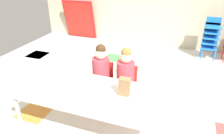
{
  "coord_description": "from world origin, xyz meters",
  "views": [
    {
      "loc": [
        1.0,
        -2.8,
        1.94
      ],
      "look_at": [
        0.22,
        -0.63,
        0.8
      ],
      "focal_mm": 33.1,
      "sensor_mm": 36.0,
      "label": 1
    }
  ],
  "objects_px": {
    "seated_child_middle_seat": "(126,72)",
    "paper_bag_brown": "(125,87)",
    "craft_table": "(92,94)",
    "kid_chair_blue_stack": "(211,36)",
    "donut_powdered_on_plate": "(61,77)",
    "folded_activity_table": "(79,20)",
    "paper_plate_near_edge": "(61,78)",
    "seated_child_near_camera": "(101,68)"
  },
  "relations": [
    {
      "from": "craft_table",
      "to": "seated_child_near_camera",
      "type": "bearing_deg",
      "value": 102.67
    },
    {
      "from": "seated_child_middle_seat",
      "to": "paper_bag_brown",
      "type": "xyz_separation_m",
      "value": [
        0.15,
        -0.56,
        0.1
      ]
    },
    {
      "from": "craft_table",
      "to": "seated_child_middle_seat",
      "type": "relative_size",
      "value": 2.09
    },
    {
      "from": "seated_child_near_camera",
      "to": "folded_activity_table",
      "type": "distance_m",
      "value": 3.18
    },
    {
      "from": "seated_child_near_camera",
      "to": "donut_powdered_on_plate",
      "type": "height_order",
      "value": "seated_child_near_camera"
    },
    {
      "from": "kid_chair_blue_stack",
      "to": "paper_plate_near_edge",
      "type": "relative_size",
      "value": 5.11
    },
    {
      "from": "kid_chair_blue_stack",
      "to": "donut_powdered_on_plate",
      "type": "xyz_separation_m",
      "value": [
        -2.06,
        -2.83,
        0.05
      ]
    },
    {
      "from": "craft_table",
      "to": "donut_powdered_on_plate",
      "type": "distance_m",
      "value": 0.56
    },
    {
      "from": "seated_child_middle_seat",
      "to": "donut_powdered_on_plate",
      "type": "bearing_deg",
      "value": -148.18
    },
    {
      "from": "seated_child_middle_seat",
      "to": "paper_bag_brown",
      "type": "bearing_deg",
      "value": -74.88
    },
    {
      "from": "seated_child_middle_seat",
      "to": "craft_table",
      "type": "bearing_deg",
      "value": -110.54
    },
    {
      "from": "craft_table",
      "to": "kid_chair_blue_stack",
      "type": "distance_m",
      "value": 3.36
    },
    {
      "from": "folded_activity_table",
      "to": "paper_bag_brown",
      "type": "distance_m",
      "value": 3.95
    },
    {
      "from": "craft_table",
      "to": "paper_bag_brown",
      "type": "distance_m",
      "value": 0.43
    },
    {
      "from": "kid_chair_blue_stack",
      "to": "folded_activity_table",
      "type": "height_order",
      "value": "folded_activity_table"
    },
    {
      "from": "seated_child_near_camera",
      "to": "craft_table",
      "type": "bearing_deg",
      "value": -77.33
    },
    {
      "from": "craft_table",
      "to": "donut_powdered_on_plate",
      "type": "height_order",
      "value": "donut_powdered_on_plate"
    },
    {
      "from": "kid_chair_blue_stack",
      "to": "folded_activity_table",
      "type": "relative_size",
      "value": 0.85
    },
    {
      "from": "folded_activity_table",
      "to": "donut_powdered_on_plate",
      "type": "height_order",
      "value": "folded_activity_table"
    },
    {
      "from": "folded_activity_table",
      "to": "craft_table",
      "type": "bearing_deg",
      "value": -59.73
    },
    {
      "from": "kid_chair_blue_stack",
      "to": "paper_plate_near_edge",
      "type": "bearing_deg",
      "value": -125.99
    },
    {
      "from": "seated_child_middle_seat",
      "to": "folded_activity_table",
      "type": "xyz_separation_m",
      "value": [
        -2.16,
        2.64,
        -0.02
      ]
    },
    {
      "from": "craft_table",
      "to": "paper_bag_brown",
      "type": "xyz_separation_m",
      "value": [
        0.39,
        0.08,
        0.15
      ]
    },
    {
      "from": "seated_child_middle_seat",
      "to": "paper_plate_near_edge",
      "type": "relative_size",
      "value": 5.1
    },
    {
      "from": "seated_child_middle_seat",
      "to": "paper_plate_near_edge",
      "type": "xyz_separation_m",
      "value": [
        -0.77,
        -0.48,
        -0.0
      ]
    },
    {
      "from": "kid_chair_blue_stack",
      "to": "paper_plate_near_edge",
      "type": "distance_m",
      "value": 3.5
    },
    {
      "from": "seated_child_near_camera",
      "to": "paper_plate_near_edge",
      "type": "bearing_deg",
      "value": -129.07
    },
    {
      "from": "paper_bag_brown",
      "to": "donut_powdered_on_plate",
      "type": "relative_size",
      "value": 2.26
    },
    {
      "from": "craft_table",
      "to": "paper_plate_near_edge",
      "type": "bearing_deg",
      "value": 163.28
    },
    {
      "from": "craft_table",
      "to": "seated_child_near_camera",
      "type": "xyz_separation_m",
      "value": [
        -0.14,
        0.64,
        0.05
      ]
    },
    {
      "from": "craft_table",
      "to": "donut_powdered_on_plate",
      "type": "xyz_separation_m",
      "value": [
        -0.53,
        0.16,
        0.06
      ]
    },
    {
      "from": "seated_child_middle_seat",
      "to": "kid_chair_blue_stack",
      "type": "distance_m",
      "value": 2.68
    },
    {
      "from": "seated_child_near_camera",
      "to": "folded_activity_table",
      "type": "relative_size",
      "value": 0.84
    },
    {
      "from": "donut_powdered_on_plate",
      "to": "seated_child_middle_seat",
      "type": "bearing_deg",
      "value": 31.82
    },
    {
      "from": "donut_powdered_on_plate",
      "to": "craft_table",
      "type": "bearing_deg",
      "value": -16.72
    },
    {
      "from": "craft_table",
      "to": "seated_child_middle_seat",
      "type": "xyz_separation_m",
      "value": [
        0.24,
        0.64,
        0.05
      ]
    },
    {
      "from": "craft_table",
      "to": "folded_activity_table",
      "type": "relative_size",
      "value": 1.77
    },
    {
      "from": "paper_plate_near_edge",
      "to": "donut_powdered_on_plate",
      "type": "bearing_deg",
      "value": 0.0
    },
    {
      "from": "folded_activity_table",
      "to": "paper_plate_near_edge",
      "type": "height_order",
      "value": "folded_activity_table"
    },
    {
      "from": "seated_child_near_camera",
      "to": "paper_plate_near_edge",
      "type": "relative_size",
      "value": 5.1
    },
    {
      "from": "paper_plate_near_edge",
      "to": "seated_child_near_camera",
      "type": "bearing_deg",
      "value": 50.93
    },
    {
      "from": "seated_child_middle_seat",
      "to": "paper_plate_near_edge",
      "type": "distance_m",
      "value": 0.91
    }
  ]
}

